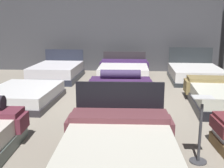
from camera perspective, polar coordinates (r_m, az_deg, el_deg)
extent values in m
cube|color=gray|center=(6.58, 1.89, -4.39)|extent=(18.00, 18.00, 0.02)
cube|color=#47474C|center=(10.96, 2.71, 11.80)|extent=(18.00, 0.06, 3.50)
cube|color=brown|center=(4.74, -18.01, -7.55)|extent=(0.09, 0.44, 0.25)
cube|color=black|center=(3.80, 1.30, -16.21)|extent=(1.57, 2.12, 0.18)
cube|color=silver|center=(3.69, 1.32, -13.14)|extent=(1.51, 2.06, 0.27)
cube|color=black|center=(4.60, 1.60, -5.51)|extent=(1.44, 0.07, 0.97)
cube|color=brown|center=(4.33, 1.54, -6.58)|extent=(1.52, 0.53, 0.09)
cube|color=brown|center=(4.46, -8.65, -8.11)|extent=(0.10, 0.51, 0.20)
cube|color=brown|center=(4.44, 11.77, -8.34)|extent=(0.10, 0.51, 0.20)
cube|color=brown|center=(4.54, 20.98, -8.16)|extent=(0.09, 0.59, 0.19)
cube|color=#2D2A30|center=(7.02, -17.74, -3.21)|extent=(1.64, 2.03, 0.14)
cube|color=white|center=(6.97, -17.85, -1.69)|extent=(1.58, 1.96, 0.24)
cube|color=black|center=(6.53, 1.70, -3.61)|extent=(1.61, 2.09, 0.18)
cube|color=white|center=(6.47, 1.71, -1.82)|extent=(1.55, 2.03, 0.24)
cube|color=#3C214C|center=(7.08, 1.75, 0.79)|extent=(1.56, 0.71, 0.08)
cube|color=#3C214C|center=(7.16, -4.57, -0.40)|extent=(0.10, 0.67, 0.24)
cube|color=#3C214C|center=(7.16, 8.07, -0.50)|extent=(0.10, 0.67, 0.24)
cylinder|color=#3C2D51|center=(7.10, 1.77, 2.07)|extent=(1.04, 0.25, 0.22)
cube|color=black|center=(6.88, 22.08, -3.62)|extent=(1.59, 2.20, 0.20)
cube|color=olive|center=(7.49, 20.90, 0.95)|extent=(1.48, 0.65, 0.09)
cube|color=olive|center=(7.39, 15.15, -0.42)|extent=(0.12, 0.57, 0.32)
cube|color=#262A38|center=(9.60, -11.30, 1.49)|extent=(1.58, 2.14, 0.19)
cube|color=white|center=(9.56, -11.37, 2.99)|extent=(1.52, 2.08, 0.32)
cube|color=#262A38|center=(10.54, -9.79, 4.56)|extent=(1.43, 0.08, 0.92)
cube|color=#352F31|center=(9.36, 2.38, 1.46)|extent=(1.67, 2.04, 0.20)
cube|color=white|center=(9.32, 2.40, 2.96)|extent=(1.61, 1.98, 0.30)
cube|color=#352F31|center=(10.31, 2.56, 4.35)|extent=(1.56, 0.05, 0.85)
cube|color=#3F2557|center=(10.04, 2.53, 4.78)|extent=(1.64, 0.45, 0.08)
cube|color=#3F2557|center=(10.13, -2.23, 3.78)|extent=(0.09, 0.44, 0.29)
cube|color=#3F2557|center=(10.09, 7.29, 3.65)|extent=(0.09, 0.44, 0.29)
cube|color=#272B2F|center=(9.61, 16.80, 1.00)|extent=(1.71, 2.18, 0.13)
cube|color=white|center=(9.56, 16.89, 2.32)|extent=(1.65, 2.11, 0.32)
cube|color=#272B2F|center=(10.56, 15.84, 4.54)|extent=(1.56, 0.09, 1.02)
cylinder|color=#3F3F44|center=(4.21, 17.34, -14.98)|extent=(0.24, 0.24, 0.02)
cylinder|color=#3F3F44|center=(4.04, 17.73, -9.76)|extent=(0.04, 0.04, 0.85)
cube|color=white|center=(3.87, 18.25, -2.58)|extent=(0.28, 0.20, 0.01)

